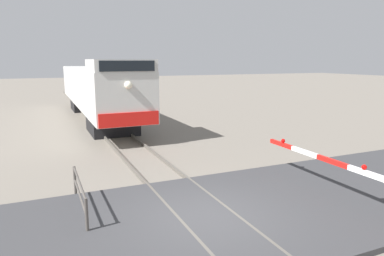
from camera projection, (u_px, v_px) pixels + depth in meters
ground_plane at (207, 221)px, 9.00m from camera, size 160.00×160.00×0.00m
rail_track_left at (181, 223)px, 8.70m from camera, size 0.08×80.00×0.15m
rail_track_right at (231, 213)px, 9.27m from camera, size 0.08×80.00×0.15m
road_surface at (207, 218)px, 8.99m from camera, size 36.00×5.80×0.15m
locomotive at (97, 89)px, 23.94m from camera, size 2.93×18.73×4.10m
guard_railing at (80, 192)px, 9.29m from camera, size 0.08×2.75×0.95m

